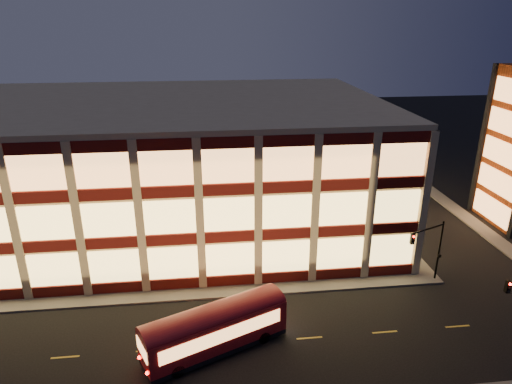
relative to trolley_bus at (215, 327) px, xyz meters
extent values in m
plane|color=black|center=(-2.84, 6.39, -2.01)|extent=(200.00, 200.00, 0.00)
cube|color=#514F4C|center=(-5.84, 7.39, -1.94)|extent=(54.00, 2.00, 0.15)
cube|color=#514F4C|center=(20.16, 23.39, -1.94)|extent=(2.00, 30.00, 0.15)
cube|color=#514F4C|center=(31.16, 23.39, -1.94)|extent=(2.00, 30.00, 0.15)
cube|color=tan|center=(-5.84, 23.39, 4.99)|extent=(50.00, 30.00, 14.00)
cube|color=tan|center=(-5.84, 23.39, 12.24)|extent=(50.40, 30.40, 0.50)
cube|color=#470C0A|center=(-5.84, 8.27, -1.36)|extent=(50.10, 0.25, 1.00)
cube|color=#FACA69|center=(-5.84, 8.29, 0.74)|extent=(49.00, 0.20, 3.00)
cube|color=#470C0A|center=(19.28, 23.39, -1.36)|extent=(0.25, 30.10, 1.00)
cube|color=#FACA69|center=(19.26, 23.39, 0.74)|extent=(0.20, 29.00, 3.00)
cube|color=#470C0A|center=(-5.84, 8.27, 3.04)|extent=(50.10, 0.25, 1.00)
cube|color=#FACA69|center=(-5.84, 8.29, 5.14)|extent=(49.00, 0.20, 3.00)
cube|color=#470C0A|center=(19.28, 23.39, 3.04)|extent=(0.25, 30.10, 1.00)
cube|color=#FACA69|center=(19.26, 23.39, 5.14)|extent=(0.20, 29.00, 3.00)
cube|color=#470C0A|center=(-5.84, 8.27, 7.44)|extent=(50.10, 0.25, 1.00)
cube|color=#FACA69|center=(-5.84, 8.29, 9.54)|extent=(49.00, 0.20, 3.00)
cube|color=#470C0A|center=(19.28, 23.39, 7.44)|extent=(0.25, 30.10, 1.00)
cube|color=#FACA69|center=(19.26, 23.39, 9.54)|extent=(0.20, 29.00, 3.00)
cube|color=black|center=(33.16, 22.39, 6.99)|extent=(0.60, 0.60, 18.00)
cube|color=#FFA459|center=(33.08, 18.39, -0.21)|extent=(0.16, 6.60, 2.60)
cube|color=#FFA459|center=(33.08, 18.39, 3.19)|extent=(0.16, 6.60, 2.60)
cube|color=#FFA459|center=(33.08, 18.39, 6.59)|extent=(0.16, 6.60, 2.60)
cube|color=#FFA459|center=(33.08, 18.39, 9.99)|extent=(0.16, 6.60, 2.60)
cylinder|color=black|center=(20.66, 7.19, 0.99)|extent=(0.18, 0.18, 6.00)
cylinder|color=black|center=(18.91, 6.44, 3.69)|extent=(3.56, 1.63, 0.14)
cube|color=black|center=(17.16, 5.69, 3.19)|extent=(0.32, 0.32, 0.95)
sphere|color=#FF0C05|center=(17.16, 5.51, 3.49)|extent=(0.20, 0.20, 0.20)
cube|color=black|center=(20.66, 6.99, 0.59)|extent=(0.25, 0.18, 0.28)
cube|color=black|center=(20.66, -2.11, 3.19)|extent=(0.32, 0.32, 0.95)
sphere|color=#FF0C05|center=(20.66, -2.29, 3.49)|extent=(0.20, 0.20, 0.20)
cube|color=maroon|center=(0.00, 0.00, -0.19)|extent=(10.88, 6.78, 2.46)
cube|color=black|center=(0.00, 0.00, -1.64)|extent=(10.88, 6.78, 0.38)
cylinder|color=black|center=(-2.66, -2.46, -1.53)|extent=(1.01, 0.68, 0.96)
cylinder|color=black|center=(-3.61, -0.31, -1.53)|extent=(1.01, 0.68, 0.96)
cylinder|color=black|center=(3.61, 0.31, -1.53)|extent=(1.01, 0.68, 0.96)
cylinder|color=black|center=(2.66, 2.46, -1.53)|extent=(1.01, 0.68, 0.96)
cube|color=#FFA459|center=(0.55, -1.25, 0.13)|extent=(8.65, 3.87, 1.07)
cube|color=#FFA459|center=(-0.55, 1.25, 0.13)|extent=(8.65, 3.87, 1.07)
camera|label=1|loc=(-0.21, -27.40, 21.00)|focal=32.00mm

